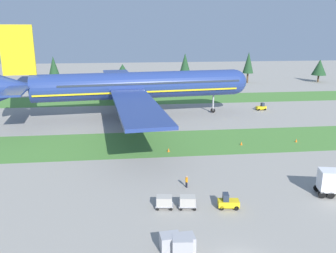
{
  "coord_description": "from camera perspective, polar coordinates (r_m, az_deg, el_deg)",
  "views": [
    {
      "loc": [
        -10.17,
        -27.47,
        21.76
      ],
      "look_at": [
        -3.11,
        34.68,
        4.0
      ],
      "focal_mm": 37.45,
      "sensor_mm": 36.0,
      "label": 1
    }
  ],
  "objects": [
    {
      "name": "grass_strip_near",
      "position": [
        68.85,
        2.35,
        -2.58
      ],
      "size": [
        320.0,
        15.58,
        0.01
      ],
      "primitive_type": "cube",
      "color": "#4C8438",
      "rests_on": "ground"
    },
    {
      "name": "grass_strip_far",
      "position": [
        110.33,
        -1.07,
        4.48
      ],
      "size": [
        320.0,
        15.58,
        0.01
      ],
      "primitive_type": "cube",
      "color": "#4C8438",
      "rests_on": "ground"
    },
    {
      "name": "airliner",
      "position": [
        87.02,
        -5.99,
        6.67
      ],
      "size": [
        60.35,
        74.54,
        22.34
      ],
      "rotation": [
        0.0,
        0.0,
        -1.47
      ],
      "color": "navy",
      "rests_on": "ground"
    },
    {
      "name": "baggage_tug",
      "position": [
        45.15,
        9.73,
        -12.04
      ],
      "size": [
        2.74,
        1.61,
        1.97
      ],
      "rotation": [
        0.0,
        0.0,
        -1.69
      ],
      "color": "yellow",
      "rests_on": "ground"
    },
    {
      "name": "cargo_dolly_lead",
      "position": [
        44.58,
        3.2,
        -12.05
      ],
      "size": [
        2.37,
        1.76,
        1.55
      ],
      "rotation": [
        0.0,
        0.0,
        -1.69
      ],
      "color": "#A3A3A8",
      "rests_on": "ground"
    },
    {
      "name": "cargo_dolly_second",
      "position": [
        44.54,
        -0.61,
        -12.05
      ],
      "size": [
        2.37,
        1.76,
        1.55
      ],
      "rotation": [
        0.0,
        0.0,
        -1.69
      ],
      "color": "#A3A3A8",
      "rests_on": "ground"
    },
    {
      "name": "pushback_tractor",
      "position": [
        98.75,
        14.95,
        3.06
      ],
      "size": [
        2.72,
        1.57,
        1.97
      ],
      "rotation": [
        0.0,
        0.0,
        1.68
      ],
      "color": "yellow",
      "rests_on": "ground"
    },
    {
      "name": "ground_crew_marshaller",
      "position": [
        49.81,
        3.04,
        -8.87
      ],
      "size": [
        0.36,
        0.53,
        1.74
      ],
      "rotation": [
        0.0,
        0.0,
        5.09
      ],
      "color": "black",
      "rests_on": "ground"
    },
    {
      "name": "uld_container_0",
      "position": [
        37.19,
        2.72,
        -18.41
      ],
      "size": [
        2.11,
        1.74,
        1.66
      ],
      "primitive_type": "cube",
      "rotation": [
        0.0,
        0.0,
        0.07
      ],
      "color": "#A3A3A8",
      "rests_on": "ground"
    },
    {
      "name": "uld_container_1",
      "position": [
        37.21,
        0.35,
        -18.33
      ],
      "size": [
        2.13,
        1.77,
        1.71
      ],
      "primitive_type": "cube",
      "rotation": [
        0.0,
        0.0,
        0.09
      ],
      "color": "#A3A3A8",
      "rests_on": "ground"
    },
    {
      "name": "uld_container_2",
      "position": [
        36.75,
        2.36,
        -18.79
      ],
      "size": [
        2.14,
        1.78,
        1.76
      ],
      "primitive_type": "cube",
      "rotation": [
        0.0,
        0.0,
        -0.09
      ],
      "color": "#A3A3A8",
      "rests_on": "ground"
    },
    {
      "name": "taxiway_marker_0",
      "position": [
        68.62,
        11.86,
        -2.69
      ],
      "size": [
        0.44,
        0.44,
        0.69
      ],
      "primitive_type": "cone",
      "color": "orange",
      "rests_on": "ground"
    },
    {
      "name": "taxiway_marker_1",
      "position": [
        73.37,
        20.15,
        -2.14
      ],
      "size": [
        0.44,
        0.44,
        0.65
      ],
      "primitive_type": "cone",
      "color": "orange",
      "rests_on": "ground"
    },
    {
      "name": "taxiway_marker_2",
      "position": [
        63.61,
        0.08,
        -3.83
      ],
      "size": [
        0.44,
        0.44,
        0.67
      ],
      "primitive_type": "cone",
      "color": "orange",
      "rests_on": "ground"
    },
    {
      "name": "distant_tree_line",
      "position": [
        137.66,
        -3.25,
        9.64
      ],
      "size": [
        188.11,
        8.12,
        12.32
      ],
      "color": "#4C3823",
      "rests_on": "ground"
    }
  ]
}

